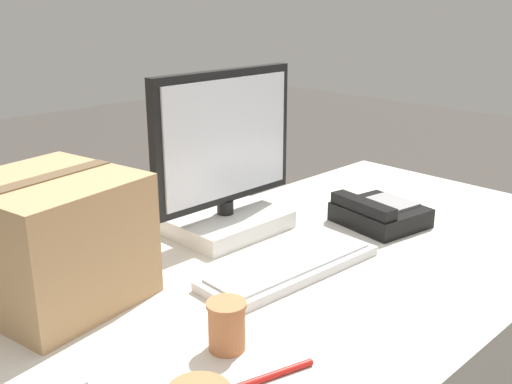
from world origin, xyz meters
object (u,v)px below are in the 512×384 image
Objects in this scene: desk_phone at (379,213)px; cardboard_box at (52,240)px; monitor at (225,172)px; paper_cup_right at (227,325)px; keyboard at (292,267)px; pen_marker at (275,374)px.

desk_phone is 0.86m from cardboard_box.
monitor reaches higher than cardboard_box.
cardboard_box is at bearing -175.82° from monitor.
paper_cup_right is (-0.70, -0.16, 0.01)m from desk_phone.
keyboard is at bearing -165.77° from desk_phone.
monitor is 1.84× the size of desk_phone.
paper_cup_right is 0.26× the size of cardboard_box.
desk_phone is at bearing -39.12° from monitor.
desk_phone is at bearing -15.38° from cardboard_box.
keyboard is (-0.07, -0.30, -0.15)m from monitor.
pen_marker is (-0.00, -0.12, -0.04)m from paper_cup_right.
keyboard is 0.40m from desk_phone.
pen_marker is at bearing -90.29° from paper_cup_right.
keyboard is at bearing 53.29° from pen_marker.
desk_phone is at bearing 7.82° from keyboard.
cardboard_box reaches higher than paper_cup_right.
desk_phone is at bearing 36.87° from pen_marker.
desk_phone is 1.71× the size of pen_marker.
paper_cup_right reaches higher than keyboard.
monitor is 0.34m from keyboard.
pen_marker is at bearing -149.34° from desk_phone.
paper_cup_right is (-0.31, -0.12, 0.03)m from keyboard.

